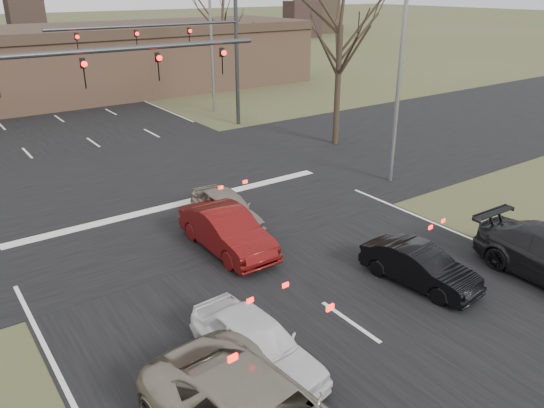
{
  "coord_description": "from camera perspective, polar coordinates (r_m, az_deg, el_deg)",
  "views": [
    {
      "loc": [
        -8.45,
        -5.36,
        8.26
      ],
      "look_at": [
        0.25,
        6.92,
        2.0
      ],
      "focal_mm": 35.0,
      "sensor_mm": 36.0,
      "label": 1
    }
  ],
  "objects": [
    {
      "name": "car_white_sedan",
      "position": [
        12.51,
        -1.68,
        -14.83
      ],
      "size": [
        1.81,
        3.96,
        1.32
      ],
      "primitive_type": "imported",
      "rotation": [
        0.0,
        0.0,
        0.07
      ],
      "color": "white",
      "rests_on": "ground"
    },
    {
      "name": "road_cross",
      "position": [
        23.54,
        -11.95,
        1.56
      ],
      "size": [
        200.0,
        14.0,
        0.02
      ],
      "primitive_type": "cube",
      "color": "black",
      "rests_on": "ground"
    },
    {
      "name": "tree_right_far",
      "position": [
        46.7,
        -5.51,
        20.88
      ],
      "size": [
        5.4,
        5.4,
        9.0
      ],
      "color": "black",
      "rests_on": "ground"
    },
    {
      "name": "car_black_hatch",
      "position": [
        16.27,
        15.61,
        -6.46
      ],
      "size": [
        1.67,
        3.72,
        1.18
      ],
      "primitive_type": "imported",
      "rotation": [
        0.0,
        0.0,
        0.12
      ],
      "color": "black",
      "rests_on": "ground"
    },
    {
      "name": "ground",
      "position": [
        12.98,
        17.95,
        -18.28
      ],
      "size": [
        360.0,
        360.0,
        0.0
      ],
      "primitive_type": "plane",
      "color": "#424D29",
      "rests_on": "ground"
    },
    {
      "name": "streetlight_right_near",
      "position": [
        23.27,
        13.45,
        15.39
      ],
      "size": [
        2.34,
        0.25,
        10.0
      ],
      "color": "gray",
      "rests_on": "ground"
    },
    {
      "name": "mast_arm_near",
      "position": [
        18.91,
        -25.44,
        10.74
      ],
      "size": [
        12.12,
        0.24,
        8.0
      ],
      "color": "#383A3D",
      "rests_on": "ground"
    },
    {
      "name": "car_silver_ahead",
      "position": [
        19.48,
        -4.93,
        -0.49
      ],
      "size": [
        1.85,
        3.96,
        1.31
      ],
      "primitive_type": "imported",
      "rotation": [
        0.0,
        0.0,
        -0.08
      ],
      "color": "gray",
      "rests_on": "ground"
    },
    {
      "name": "streetlight_right_far",
      "position": [
        37.02,
        -6.86,
        18.28
      ],
      "size": [
        2.34,
        0.25,
        10.0
      ],
      "color": "gray",
      "rests_on": "ground"
    },
    {
      "name": "car_red_ahead",
      "position": [
        17.64,
        -4.86,
        -2.87
      ],
      "size": [
        1.49,
        4.28,
        1.41
      ],
      "primitive_type": "imported",
      "rotation": [
        0.0,
        0.0,
        0.0
      ],
      "color": "#5B0D0D",
      "rests_on": "ground"
    },
    {
      "name": "mast_arm_far",
      "position": [
        32.08,
        -8.32,
        16.55
      ],
      "size": [
        11.12,
        0.24,
        8.0
      ],
      "color": "#383A3D",
      "rests_on": "ground"
    },
    {
      "name": "building",
      "position": [
        44.95,
        -22.25,
        13.82
      ],
      "size": [
        42.4,
        10.4,
        5.3
      ],
      "color": "#8D664C",
      "rests_on": "ground"
    }
  ]
}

